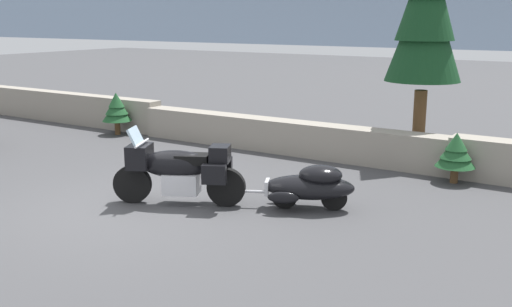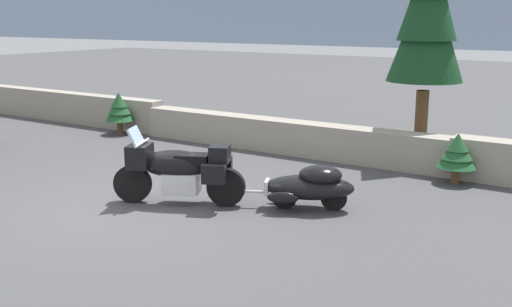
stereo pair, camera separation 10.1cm
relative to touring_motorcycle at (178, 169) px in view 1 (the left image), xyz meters
The scene contains 7 objects.
ground_plane 1.10m from the touring_motorcycle, 129.89° to the right, with size 80.00×80.00×0.00m, color #424244.
stone_guard_wall 4.51m from the touring_motorcycle, 93.75° to the left, with size 24.00×0.59×0.91m.
touring_motorcycle is the anchor object (origin of this frame).
car_shaped_trailer 2.26m from the touring_motorcycle, 25.65° to the left, with size 2.14×1.28×0.76m.
pine_tree_tall 6.73m from the touring_motorcycle, 67.39° to the left, with size 1.67×1.67×5.39m.
pine_sapling_near 6.76m from the touring_motorcycle, 144.17° to the left, with size 0.80×0.80×1.16m.
pine_sapling_farther 5.37m from the touring_motorcycle, 47.32° to the left, with size 0.76×0.76×0.99m.
Camera 1 is at (7.01, -6.87, 3.15)m, focal length 41.81 mm.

